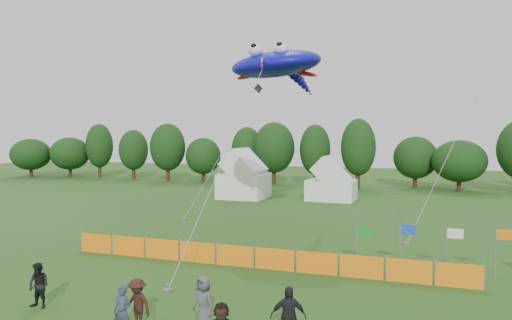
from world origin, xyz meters
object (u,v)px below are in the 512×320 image
(spectator_b, at_px, (39,286))
(stingray_kite, at_px, (278,66))
(tent_left, at_px, (244,178))
(barrier_fence, at_px, (255,258))
(spectator_a, at_px, (123,311))
(spectator_e, at_px, (204,302))
(spectator_c, at_px, (137,304))
(spectator_d, at_px, (288,317))
(tent_right, at_px, (331,183))

(spectator_b, relative_size, stingray_kite, 0.08)
(stingray_kite, bearing_deg, tent_left, 118.68)
(barrier_fence, relative_size, spectator_a, 12.20)
(spectator_a, bearing_deg, spectator_e, 31.68)
(barrier_fence, bearing_deg, spectator_c, -97.33)
(barrier_fence, height_order, spectator_a, spectator_a)
(spectator_a, distance_m, spectator_b, 4.59)
(spectator_d, relative_size, spectator_e, 1.05)
(spectator_c, relative_size, spectator_d, 0.90)
(spectator_e, distance_m, stingray_kite, 19.49)
(barrier_fence, distance_m, spectator_a, 9.04)
(spectator_a, xyz_separation_m, spectator_d, (5.08, 1.02, 0.11))
(spectator_d, bearing_deg, barrier_fence, 99.78)
(spectator_b, bearing_deg, spectator_e, 1.45)
(tent_right, bearing_deg, spectator_d, -80.94)
(spectator_d, bearing_deg, stingray_kite, 91.68)
(spectator_d, height_order, stingray_kite, stingray_kite)
(tent_left, xyz_separation_m, stingray_kite, (8.13, -14.85, 8.77))
(spectator_c, bearing_deg, tent_right, 101.77)
(spectator_e, height_order, stingray_kite, stingray_kite)
(tent_right, bearing_deg, tent_left, -171.58)
(spectator_b, xyz_separation_m, stingray_kite, (3.87, 16.84, 9.93))
(tent_right, height_order, spectator_b, tent_right)
(spectator_a, height_order, spectator_e, spectator_e)
(spectator_c, height_order, spectator_e, spectator_e)
(barrier_fence, height_order, spectator_e, spectator_e)
(tent_left, bearing_deg, spectator_a, -75.20)
(spectator_b, bearing_deg, spectator_d, -1.71)
(spectator_c, bearing_deg, spectator_e, 31.05)
(spectator_b, bearing_deg, stingray_kite, 76.38)
(tent_left, height_order, tent_right, tent_left)
(barrier_fence, bearing_deg, stingray_kite, 100.57)
(barrier_fence, relative_size, spectator_d, 10.76)
(spectator_a, height_order, spectator_b, spectator_b)
(spectator_a, xyz_separation_m, spectator_e, (2.11, 1.43, 0.07))
(tent_left, distance_m, spectator_e, 33.27)
(tent_right, bearing_deg, spectator_a, -89.67)
(spectator_d, bearing_deg, tent_right, 82.39)
(spectator_b, xyz_separation_m, spectator_c, (4.50, -0.49, 0.01))
(spectator_e, bearing_deg, spectator_c, -135.10)
(spectator_b, bearing_deg, spectator_c, -6.90)
(spectator_a, height_order, spectator_d, spectator_d)
(spectator_a, relative_size, spectator_e, 0.92)
(tent_left, relative_size, spectator_e, 2.52)
(tent_right, xyz_separation_m, spectator_c, (0.27, -33.43, -0.79))
(tent_left, relative_size, barrier_fence, 0.22)
(tent_left, bearing_deg, spectator_b, -82.35)
(stingray_kite, bearing_deg, tent_right, 88.71)
(spectator_e, relative_size, stingray_kite, 0.08)
(tent_right, relative_size, spectator_c, 2.73)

